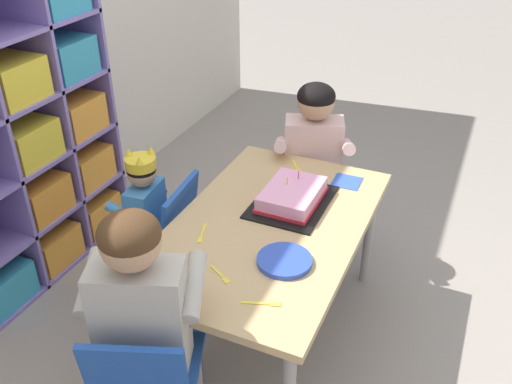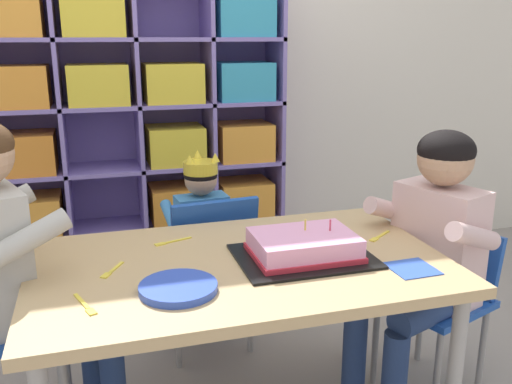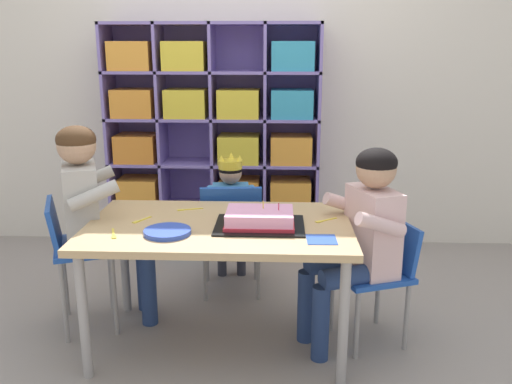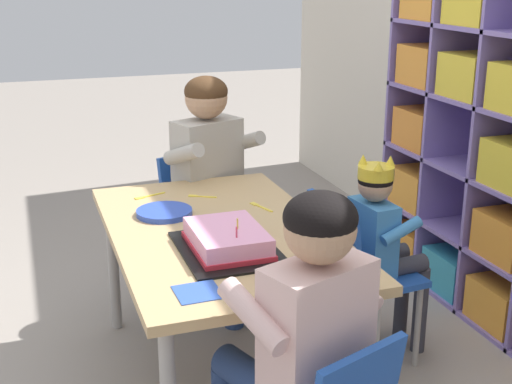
# 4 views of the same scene
# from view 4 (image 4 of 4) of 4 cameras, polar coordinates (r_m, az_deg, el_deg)

# --- Properties ---
(ground) EXTENTS (16.00, 16.00, 0.00)m
(ground) POSITION_cam_4_polar(r_m,az_deg,el_deg) (2.80, -2.75, -15.19)
(ground) COLOR gray
(storage_cubby_shelf) EXTENTS (1.48, 0.32, 1.60)m
(storage_cubby_shelf) POSITION_cam_4_polar(r_m,az_deg,el_deg) (3.22, 19.42, 3.03)
(storage_cubby_shelf) COLOR #7F6BB2
(storage_cubby_shelf) RESTS_ON ground
(activity_table) EXTENTS (1.26, 0.76, 0.63)m
(activity_table) POSITION_cam_4_polar(r_m,az_deg,el_deg) (2.53, -2.94, -4.30)
(activity_table) COLOR tan
(activity_table) RESTS_ON ground
(classroom_chair_blue) EXTENTS (0.40, 0.40, 0.70)m
(classroom_chair_blue) POSITION_cam_4_polar(r_m,az_deg,el_deg) (2.78, 8.12, -6.03)
(classroom_chair_blue) COLOR #1E4CA8
(classroom_chair_blue) RESTS_ON ground
(child_with_crown) EXTENTS (0.31, 0.31, 0.85)m
(child_with_crown) POSITION_cam_4_polar(r_m,az_deg,el_deg) (2.79, 10.29, -3.35)
(child_with_crown) COLOR #3D7FBC
(child_with_crown) RESTS_ON ground
(classroom_chair_adult_side) EXTENTS (0.42, 0.45, 0.69)m
(classroom_chair_adult_side) POSITION_cam_4_polar(r_m,az_deg,el_deg) (3.29, -4.38, -1.23)
(classroom_chair_adult_side) COLOR #1E4CA8
(classroom_chair_adult_side) RESTS_ON ground
(adult_helper_seated) EXTENTS (0.49, 0.47, 1.07)m
(adult_helper_seated) POSITION_cam_4_polar(r_m,az_deg,el_deg) (3.14, -3.29, 2.03)
(adult_helper_seated) COLOR #B2ADA3
(adult_helper_seated) RESTS_ON ground
(guest_at_table_side) EXTENTS (0.48, 0.46, 0.99)m
(guest_at_table_side) POSITION_cam_4_polar(r_m,az_deg,el_deg) (1.95, 3.83, -10.51)
(guest_at_table_side) COLOR beige
(guest_at_table_side) RESTS_ON ground
(birthday_cake_on_tray) EXTENTS (0.42, 0.31, 0.11)m
(birthday_cake_on_tray) POSITION_cam_4_polar(r_m,az_deg,el_deg) (2.32, -2.34, -4.02)
(birthday_cake_on_tray) COLOR black
(birthday_cake_on_tray) RESTS_ON activity_table
(paper_plate_stack) EXTENTS (0.21, 0.21, 0.02)m
(paper_plate_stack) POSITION_cam_4_polar(r_m,az_deg,el_deg) (2.67, -7.50, -1.65)
(paper_plate_stack) COLOR blue
(paper_plate_stack) RESTS_ON activity_table
(paper_napkin_square) EXTENTS (0.13, 0.13, 0.00)m
(paper_napkin_square) POSITION_cam_4_polar(r_m,az_deg,el_deg) (2.04, -4.77, -8.16)
(paper_napkin_square) COLOR #3356B7
(paper_napkin_square) RESTS_ON activity_table
(fork_scattered_mid_table) EXTENTS (0.13, 0.06, 0.00)m
(fork_scattered_mid_table) POSITION_cam_4_polar(r_m,az_deg,el_deg) (2.74, 0.34, -1.19)
(fork_scattered_mid_table) COLOR yellow
(fork_scattered_mid_table) RESTS_ON activity_table
(fork_near_child_seat) EXTENTS (0.07, 0.11, 0.00)m
(fork_near_child_seat) POSITION_cam_4_polar(r_m,az_deg,el_deg) (2.86, -4.61, -0.36)
(fork_near_child_seat) COLOR yellow
(fork_near_child_seat) RESTS_ON activity_table
(fork_at_table_front_edge) EXTENTS (0.11, 0.09, 0.00)m
(fork_at_table_front_edge) POSITION_cam_4_polar(r_m,az_deg,el_deg) (2.09, 2.70, -7.52)
(fork_at_table_front_edge) COLOR yellow
(fork_at_table_front_edge) RESTS_ON activity_table
(fork_by_napkin) EXTENTS (0.06, 0.14, 0.00)m
(fork_by_napkin) POSITION_cam_4_polar(r_m,az_deg,el_deg) (2.89, -8.83, -0.33)
(fork_by_napkin) COLOR yellow
(fork_by_napkin) RESTS_ON activity_table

